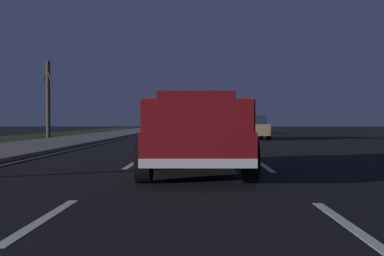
% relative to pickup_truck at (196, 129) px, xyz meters
% --- Properties ---
extents(ground, '(144.00, 144.00, 0.00)m').
position_rel_pickup_truck_xyz_m(ground, '(17.65, -0.00, -0.98)').
color(ground, black).
extents(sidewalk_shoulder, '(108.00, 4.00, 0.12)m').
position_rel_pickup_truck_xyz_m(sidewalk_shoulder, '(17.65, 7.45, -0.92)').
color(sidewalk_shoulder, slate).
rests_on(sidewalk_shoulder, ground).
extents(grass_verge, '(108.00, 6.00, 0.01)m').
position_rel_pickup_truck_xyz_m(grass_verge, '(17.65, 12.45, -0.98)').
color(grass_verge, '#1E3819').
rests_on(grass_verge, ground).
extents(lane_markings, '(108.00, 7.04, 0.01)m').
position_rel_pickup_truck_xyz_m(lane_markings, '(20.74, 3.09, -0.98)').
color(lane_markings, silver).
rests_on(lane_markings, ground).
extents(pickup_truck, '(5.46, 2.35, 1.87)m').
position_rel_pickup_truck_xyz_m(pickup_truck, '(0.00, 0.00, 0.00)').
color(pickup_truck, maroon).
rests_on(pickup_truck, ground).
extents(sedan_red, '(4.44, 2.09, 1.54)m').
position_rel_pickup_truck_xyz_m(sedan_red, '(29.83, 0.22, -0.20)').
color(sedan_red, maroon).
rests_on(sedan_red, ground).
extents(sedan_tan, '(4.45, 2.11, 1.54)m').
position_rel_pickup_truck_xyz_m(sedan_tan, '(18.36, -3.36, -0.20)').
color(sedan_tan, '#9E845B').
rests_on(sedan_tan, ground).
extents(bare_tree_far, '(1.91, 1.10, 5.41)m').
position_rel_pickup_truck_xyz_m(bare_tree_far, '(20.63, 10.68, 1.89)').
color(bare_tree_far, '#423323').
rests_on(bare_tree_far, ground).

